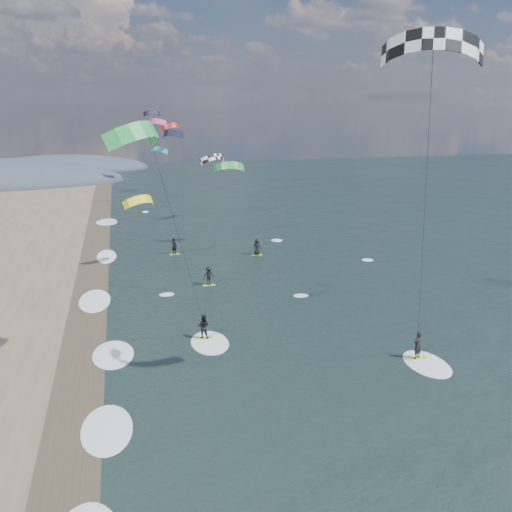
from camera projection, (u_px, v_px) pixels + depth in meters
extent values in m
plane|color=black|center=(339.00, 472.00, 25.87)|extent=(260.00, 260.00, 0.00)
cube|color=#382D23|center=(77.00, 395.00, 32.55)|extent=(3.00, 240.00, 0.00)
ellipsoid|color=#3D4756|center=(62.00, 170.00, 133.37)|extent=(40.00, 18.00, 7.00)
cube|color=#A1DB26|center=(416.00, 358.00, 37.03)|extent=(1.50, 0.45, 0.06)
imported|color=black|center=(418.00, 345.00, 36.77)|extent=(0.81, 0.72, 1.85)
ellipsoid|color=white|center=(427.00, 364.00, 36.36)|extent=(2.60, 4.20, 0.12)
cylinder|color=black|center=(424.00, 217.00, 31.06)|extent=(0.02, 0.02, 19.06)
cube|color=#A1DB26|center=(204.00, 338.00, 40.18)|extent=(1.34, 0.41, 0.06)
imported|color=black|center=(203.00, 326.00, 39.94)|extent=(1.00, 0.90, 1.70)
ellipsoid|color=white|center=(210.00, 343.00, 39.51)|extent=(2.60, 4.20, 0.12)
cylinder|color=black|center=(179.00, 239.00, 34.82)|extent=(0.02, 0.02, 15.19)
cube|color=#A1DB26|center=(209.00, 285.00, 51.52)|extent=(1.10, 0.35, 0.05)
imported|color=black|center=(209.00, 276.00, 51.28)|extent=(1.26, 0.93, 1.75)
cube|color=#A1DB26|center=(257.00, 255.00, 61.47)|extent=(1.10, 0.35, 0.05)
imported|color=black|center=(257.00, 247.00, 61.23)|extent=(0.84, 0.56, 1.71)
cube|color=#A1DB26|center=(175.00, 254.00, 61.75)|extent=(1.10, 0.35, 0.05)
imported|color=black|center=(174.00, 246.00, 61.50)|extent=(0.77, 0.75, 1.78)
ellipsoid|color=white|center=(97.00, 431.00, 29.08)|extent=(2.40, 5.40, 0.11)
ellipsoid|color=white|center=(101.00, 356.00, 37.51)|extent=(2.40, 5.40, 0.11)
ellipsoid|color=white|center=(104.00, 300.00, 47.81)|extent=(2.40, 5.40, 0.11)
ellipsoid|color=white|center=(106.00, 256.00, 60.93)|extent=(2.40, 5.40, 0.11)
ellipsoid|color=white|center=(108.00, 222.00, 77.79)|extent=(2.40, 5.40, 0.11)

